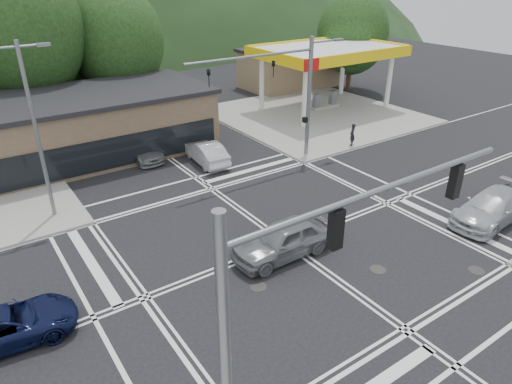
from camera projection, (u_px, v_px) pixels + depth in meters
ground at (286, 243)px, 21.91m from camera, size 120.00×120.00×0.00m
sidewalk_ne at (315, 115)px, 40.57m from camera, size 16.00×16.00×0.15m
gas_station_canopy at (328, 54)px, 40.11m from camera, size 12.32×8.34×5.75m
convenience_store at (290, 69)px, 49.68m from camera, size 10.00×6.00×3.80m
commercial_row at (27, 137)px, 29.49m from camera, size 24.00×8.00×4.00m
hill_north at (0, 35)px, 88.29m from camera, size 252.00×126.00×140.00m
tree_n_b at (20, 30)px, 33.10m from camera, size 9.00×9.00×12.98m
tree_n_c at (117, 40)px, 37.24m from camera, size 7.60×7.60×10.87m
tree_n_e at (65, 30)px, 38.37m from camera, size 8.40×8.40×11.98m
tree_ne at (353, 33)px, 46.28m from camera, size 7.20×7.20×9.99m
streetlight_nw at (36, 125)px, 22.01m from camera, size 2.50×0.25×9.00m
signal_mast_ne at (295, 85)px, 29.24m from camera, size 11.65×0.30×8.00m
signal_mast_sw at (292, 300)px, 10.34m from camera, size 9.14×0.28×8.00m
car_blue_west at (7, 326)px, 15.91m from camera, size 4.84×2.56×1.30m
car_grey_center at (283, 239)px, 20.61m from camera, size 4.95×2.03×1.68m
car_silver_east at (492, 207)px, 23.48m from camera, size 5.57×2.56×1.58m
car_queue_a at (206, 152)px, 30.56m from camera, size 1.91×4.57×1.47m
car_queue_b at (194, 122)px, 36.21m from camera, size 2.63×5.26×1.72m
car_northbound at (141, 150)px, 31.20m from camera, size 1.99×4.49×1.28m
pedestrian at (352, 135)px, 33.09m from camera, size 0.71×0.68×1.63m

